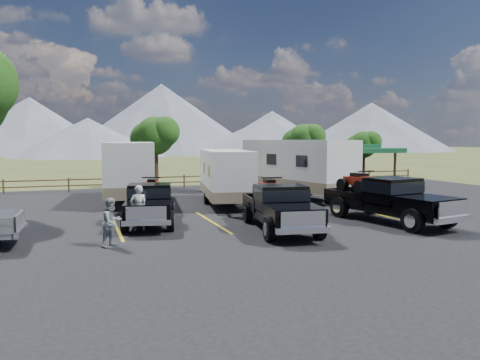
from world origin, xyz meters
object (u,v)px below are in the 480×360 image
object	(u,v)px
person_b	(112,222)
trailer_left	(131,171)
pavilion	(349,149)
trailer_center	(225,176)
rig_right	(387,198)
trailer_right	(297,168)
person_a	(139,208)
rig_left	(150,202)
rig_center	(279,205)

from	to	relation	value
person_b	trailer_left	bearing A→B (deg)	39.62
pavilion	trailer_center	xyz separation A→B (m)	(-12.80, -7.94, -1.20)
trailer_left	trailer_center	size ratio (longest dim) A/B	1.14
rig_right	trailer_left	world-z (taller)	trailer_left
pavilion	trailer_right	xyz separation A→B (m)	(-7.86, -6.67, -0.91)
pavilion	person_a	xyz separation A→B (m)	(-18.21, -13.81, -1.86)
rig_left	rig_center	xyz separation A→B (m)	(4.59, -3.14, 0.05)
rig_left	person_b	distance (m)	4.38
rig_center	rig_right	bearing A→B (deg)	9.21
rig_right	trailer_right	xyz separation A→B (m)	(-0.01, 8.78, 0.81)
rig_right	person_a	bearing A→B (deg)	160.87
rig_left	trailer_left	world-z (taller)	trailer_left
rig_center	person_b	world-z (taller)	rig_center
pavilion	trailer_center	bearing A→B (deg)	-148.19
rig_left	trailer_center	bearing A→B (deg)	54.29
trailer_left	rig_right	bearing A→B (deg)	-38.68
rig_left	trailer_right	distance (m)	11.27
rig_right	trailer_left	distance (m)	14.14
rig_center	person_a	bearing A→B (deg)	171.01
person_a	person_b	bearing A→B (deg)	68.09
rig_left	person_a	bearing A→B (deg)	-103.19
trailer_right	person_b	world-z (taller)	trailer_right
rig_center	trailer_right	xyz separation A→B (m)	(5.10, 8.82, 0.88)
trailer_right	trailer_left	bearing A→B (deg)	158.39
trailer_left	trailer_right	xyz separation A→B (m)	(9.67, -1.50, 0.07)
trailer_right	person_b	bearing A→B (deg)	-152.89
trailer_center	pavilion	bearing A→B (deg)	41.31
pavilion	rig_left	bearing A→B (deg)	-144.85
trailer_left	person_a	size ratio (longest dim) A/B	5.51
trailer_right	pavilion	bearing A→B (deg)	27.49
rig_center	person_b	distance (m)	6.50
trailer_right	person_b	xyz separation A→B (m)	(-11.54, -9.66, -1.02)
pavilion	rig_right	xyz separation A→B (m)	(-7.85, -15.45, -1.71)
pavilion	rig_center	size ratio (longest dim) A/B	1.00
person_a	trailer_right	bearing A→B (deg)	-141.96
pavilion	trailer_right	distance (m)	10.35
person_b	pavilion	bearing A→B (deg)	-0.77
pavilion	rig_left	xyz separation A→B (m)	(-17.55, -12.36, -1.84)
rig_right	trailer_left	bearing A→B (deg)	123.12
rig_center	rig_right	distance (m)	5.11
rig_center	rig_right	xyz separation A→B (m)	(5.11, 0.04, 0.07)
pavilion	rig_left	distance (m)	21.54
pavilion	rig_right	bearing A→B (deg)	-116.94
pavilion	rig_center	distance (m)	20.28
trailer_left	person_b	bearing A→B (deg)	-91.49
rig_left	trailer_left	distance (m)	7.24
rig_left	rig_right	world-z (taller)	rig_right
rig_left	trailer_left	xyz separation A→B (m)	(0.02, 7.18, 0.86)
trailer_right	person_a	distance (m)	12.61
trailer_left	trailer_center	xyz separation A→B (m)	(4.73, -2.77, -0.22)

